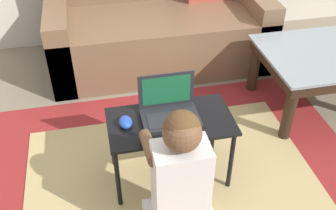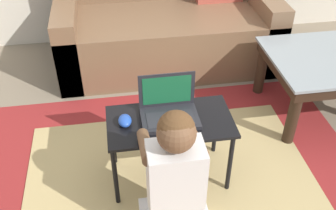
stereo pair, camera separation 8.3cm
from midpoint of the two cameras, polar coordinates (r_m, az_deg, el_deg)
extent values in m
plane|color=#7F705B|center=(2.24, 1.30, -10.00)|extent=(16.00, 16.00, 0.00)
cube|color=maroon|center=(2.11, 2.14, -13.77)|extent=(2.19, 1.96, 0.01)
cube|color=tan|center=(2.11, 2.14, -13.69)|extent=(1.58, 1.41, 0.00)
cube|color=brown|center=(3.11, 0.60, 9.86)|extent=(1.64, 0.81, 0.42)
cube|color=brown|center=(3.06, -13.34, 9.61)|extent=(0.16, 0.81, 0.54)
cube|color=brown|center=(3.28, 13.70, 11.49)|extent=(0.16, 0.81, 0.54)
cube|color=gray|center=(2.67, 23.87, 6.32)|extent=(0.80, 0.65, 0.02)
cube|color=black|center=(2.69, 23.64, 5.53)|extent=(0.77, 0.62, 0.07)
cylinder|color=black|center=(2.43, 18.63, -1.56)|extent=(0.07, 0.07, 0.40)
cylinder|color=black|center=(2.82, 14.22, 5.23)|extent=(0.07, 0.07, 0.40)
cube|color=black|center=(1.97, 1.37, -2.47)|extent=(0.63, 0.34, 0.02)
cylinder|color=black|center=(1.98, -6.43, -10.44)|extent=(0.02, 0.02, 0.38)
cylinder|color=black|center=(2.06, 10.12, -8.44)|extent=(0.02, 0.02, 0.38)
cylinder|color=black|center=(2.19, -6.96, -4.81)|extent=(0.02, 0.02, 0.38)
cylinder|color=black|center=(2.26, 7.94, -3.22)|extent=(0.02, 0.02, 0.38)
cube|color=#232328|center=(1.96, 1.48, -1.96)|extent=(0.29, 0.20, 0.02)
cube|color=#28282D|center=(1.94, 1.58, -2.04)|extent=(0.23, 0.12, 0.00)
cube|color=#232328|center=(1.97, 1.02, 2.21)|extent=(0.29, 0.01, 0.19)
cube|color=#196038|center=(1.97, 1.04, 2.15)|extent=(0.25, 0.00, 0.16)
ellipsoid|color=#234CB2|center=(1.93, -5.06, -2.26)|extent=(0.07, 0.09, 0.04)
cube|color=silver|center=(1.73, 2.51, -11.41)|extent=(0.24, 0.16, 0.42)
sphere|color=brown|center=(1.52, 2.80, -4.18)|extent=(0.16, 0.16, 0.16)
sphere|color=brown|center=(1.52, 2.75, -3.54)|extent=(0.15, 0.15, 0.15)
cylinder|color=brown|center=(1.72, -1.91, -6.03)|extent=(0.06, 0.28, 0.14)
cylinder|color=brown|center=(1.75, 5.36, -5.22)|extent=(0.06, 0.28, 0.14)
camera|label=1|loc=(0.04, -88.79, 0.93)|focal=42.00mm
camera|label=2|loc=(0.04, 91.21, -0.93)|focal=42.00mm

